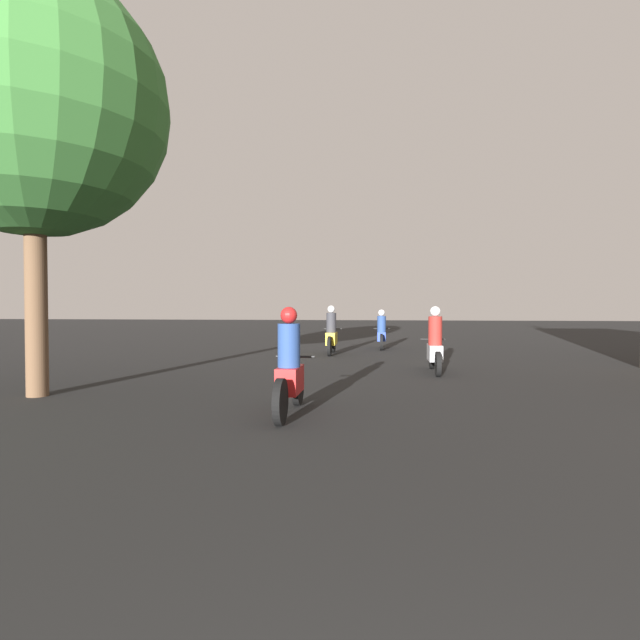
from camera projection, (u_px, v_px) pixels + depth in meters
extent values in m
cylinder|color=black|center=(298.00, 386.00, 7.86)|extent=(0.10, 0.62, 0.62)
cylinder|color=black|center=(280.00, 402.00, 6.52)|extent=(0.10, 0.62, 0.62)
cube|color=red|center=(290.00, 380.00, 7.18)|extent=(0.30, 0.72, 0.38)
cylinder|color=black|center=(295.00, 357.00, 7.62)|extent=(0.60, 0.04, 0.04)
cylinder|color=navy|center=(289.00, 345.00, 7.10)|extent=(0.32, 0.32, 0.62)
sphere|color=#A51919|center=(289.00, 315.00, 7.09)|extent=(0.24, 0.24, 0.24)
cylinder|color=black|center=(432.00, 357.00, 12.55)|extent=(0.10, 0.56, 0.56)
cylinder|color=black|center=(438.00, 364.00, 11.10)|extent=(0.10, 0.56, 0.56)
cube|color=#ADADB2|center=(435.00, 353.00, 11.82)|extent=(0.30, 0.82, 0.38)
cylinder|color=black|center=(433.00, 339.00, 12.29)|extent=(0.60, 0.04, 0.04)
cylinder|color=maroon|center=(435.00, 331.00, 11.73)|extent=(0.32, 0.32, 0.67)
sphere|color=silver|center=(435.00, 311.00, 11.72)|extent=(0.24, 0.24, 0.24)
cylinder|color=black|center=(333.00, 343.00, 17.03)|extent=(0.10, 0.63, 0.63)
cylinder|color=black|center=(329.00, 346.00, 15.76)|extent=(0.10, 0.63, 0.63)
cube|color=gold|center=(332.00, 338.00, 16.39)|extent=(0.30, 0.92, 0.40)
cylinder|color=black|center=(333.00, 329.00, 16.80)|extent=(0.60, 0.04, 0.04)
cylinder|color=#2D2D33|center=(331.00, 323.00, 16.29)|extent=(0.32, 0.32, 0.64)
sphere|color=silver|center=(331.00, 309.00, 16.27)|extent=(0.24, 0.24, 0.24)
cylinder|color=black|center=(382.00, 340.00, 19.18)|extent=(0.10, 0.60, 0.60)
cylinder|color=black|center=(381.00, 342.00, 17.85)|extent=(0.10, 0.60, 0.60)
cube|color=#1E389E|center=(382.00, 336.00, 18.51)|extent=(0.30, 0.80, 0.34)
cylinder|color=black|center=(382.00, 329.00, 18.94)|extent=(0.60, 0.04, 0.04)
cylinder|color=navy|center=(382.00, 324.00, 18.42)|extent=(0.32, 0.32, 0.59)
sphere|color=silver|center=(382.00, 313.00, 18.41)|extent=(0.24, 0.24, 0.24)
cylinder|color=brown|center=(36.00, 297.00, 8.62)|extent=(0.36, 0.36, 3.45)
sphere|color=#387533|center=(33.00, 104.00, 8.54)|extent=(4.53, 4.53, 4.53)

